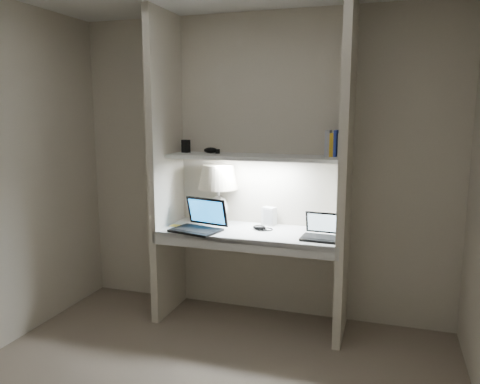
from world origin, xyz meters
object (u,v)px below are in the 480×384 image
at_px(table_lamp, 218,184).
at_px(book_row, 338,144).
at_px(laptop_netbook, 322,233).
at_px(laptop_main, 200,223).
at_px(speaker, 269,216).

bearing_deg(table_lamp, book_row, -0.18).
height_order(table_lamp, laptop_netbook, table_lamp).
bearing_deg(laptop_main, laptop_netbook, 15.58).
height_order(laptop_netbook, speaker, laptop_netbook).
bearing_deg(speaker, table_lamp, -152.19).
bearing_deg(laptop_main, table_lamp, 92.83).
xyz_separation_m(laptop_netbook, book_row, (0.07, 0.24, 0.65)).
distance_m(table_lamp, laptop_netbook, 1.00).
bearing_deg(laptop_netbook, speaker, 152.97).
distance_m(table_lamp, book_row, 1.05).
relative_size(table_lamp, book_row, 2.46).
height_order(laptop_netbook, book_row, book_row).
height_order(laptop_main, laptop_netbook, laptop_main).
bearing_deg(laptop_netbook, laptop_main, -173.96).
height_order(table_lamp, book_row, book_row).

